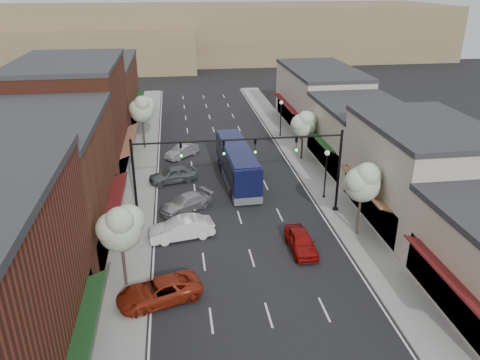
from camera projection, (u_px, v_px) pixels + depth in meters
name	position (u px, v px, depth m)	size (l,w,h in m)	color
ground	(257.00, 275.00, 30.39)	(160.00, 160.00, 0.00)	black
sidewalk_left	(141.00, 173.00, 46.09)	(2.80, 73.00, 0.15)	gray
sidewalk_right	(306.00, 164.00, 48.25)	(2.80, 73.00, 0.15)	gray
curb_left	(155.00, 172.00, 46.27)	(0.25, 73.00, 0.17)	gray
curb_right	(293.00, 165.00, 48.07)	(0.25, 73.00, 0.17)	gray
bldg_left_midnear	(39.00, 185.00, 32.16)	(10.14, 14.10, 9.40)	brown
bldg_left_midfar	(74.00, 119.00, 44.59)	(10.14, 14.10, 10.90)	#5F291B
bldg_left_far	(99.00, 94.00, 59.62)	(10.14, 18.10, 8.40)	brown
bldg_right_midnear	(419.00, 173.00, 36.06)	(9.14, 12.10, 7.90)	beige
bldg_right_midfar	(360.00, 135.00, 47.25)	(9.14, 12.10, 6.40)	#BDAD96
bldg_right_far	(319.00, 98.00, 59.78)	(9.14, 16.10, 7.40)	beige
hill_far	(191.00, 32.00, 109.78)	(120.00, 30.00, 12.00)	#7A6647
hill_near	(73.00, 50.00, 96.46)	(50.00, 20.00, 8.00)	#7A6647
signal_mast_right	(311.00, 160.00, 36.55)	(8.22, 0.46, 7.00)	black
signal_mast_left	(166.00, 168.00, 35.10)	(8.22, 0.46, 7.00)	black
tree_right_near	(363.00, 181.00, 33.28)	(2.85, 2.65, 5.95)	#47382B
tree_right_far	(304.00, 124.00, 48.00)	(2.85, 2.65, 5.43)	#47382B
tree_left_near	(120.00, 227.00, 27.60)	(2.85, 2.65, 5.69)	#47382B
tree_left_far	(142.00, 109.00, 51.07)	(2.85, 2.65, 6.13)	#47382B
lamp_post_near	(326.00, 166.00, 39.74)	(0.44, 0.44, 4.44)	black
lamp_post_far	(281.00, 113.00, 55.64)	(0.44, 0.44, 4.44)	black
coach_bus	(237.00, 163.00, 43.75)	(2.91, 11.35, 3.45)	#0D1136
red_hatchback	(301.00, 241.00, 32.86)	(1.69, 4.20, 1.43)	maroon
parked_car_a	(159.00, 291.00, 27.65)	(2.32, 5.03, 1.40)	maroon
parked_car_b	(181.00, 228.00, 34.40)	(1.67, 4.79, 1.58)	white
parked_car_c	(186.00, 203.00, 38.60)	(1.87, 4.59, 1.33)	#9B9BA0
parked_car_d	(173.00, 174.00, 43.91)	(1.81, 4.50, 1.53)	#515458
parked_car_e	(182.00, 151.00, 50.11)	(1.41, 4.04, 1.33)	#9C9CA1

